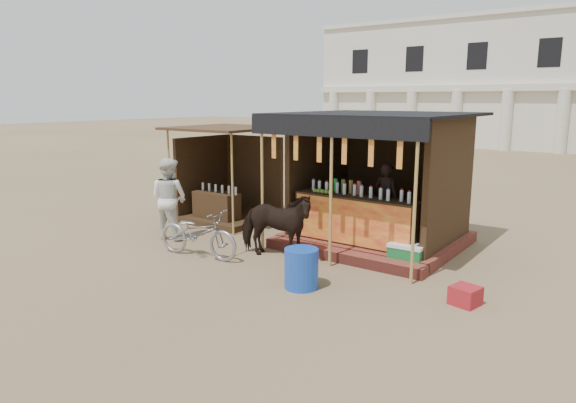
{
  "coord_description": "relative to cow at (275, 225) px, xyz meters",
  "views": [
    {
      "loc": [
        5.76,
        -6.27,
        3.06
      ],
      "look_at": [
        0.0,
        1.6,
        1.1
      ],
      "focal_mm": 32.0,
      "sensor_mm": 36.0,
      "label": 1
    }
  ],
  "objects": [
    {
      "name": "cooler",
      "position": [
        2.34,
        0.92,
        -0.42
      ],
      "size": [
        0.66,
        0.46,
        0.46
      ],
      "color": "#186E32",
      "rests_on": "ground"
    },
    {
      "name": "motorbike",
      "position": [
        -1.25,
        -0.86,
        -0.18
      ],
      "size": [
        1.88,
        0.88,
        0.95
      ],
      "primitive_type": "imported",
      "rotation": [
        0.0,
        0.0,
        1.71
      ],
      "color": "#93929A",
      "rests_on": "ground"
    },
    {
      "name": "blue_barrel",
      "position": [
        1.35,
        -1.05,
        -0.33
      ],
      "size": [
        0.74,
        0.74,
        0.66
      ],
      "primitive_type": "cylinder",
      "rotation": [
        0.0,
        0.0,
        0.43
      ],
      "color": "#1744B2",
      "rests_on": "ground"
    },
    {
      "name": "red_crate",
      "position": [
        3.75,
        -0.18,
        -0.51
      ],
      "size": [
        0.46,
        0.46,
        0.29
      ],
      "primitive_type": "cube",
      "rotation": [
        0.0,
        0.0,
        -0.22
      ],
      "color": "maroon",
      "rests_on": "ground"
    },
    {
      "name": "background_building",
      "position": [
        -1.86,
        28.57,
        3.32
      ],
      "size": [
        26.0,
        7.45,
        8.18
      ],
      "color": "silver",
      "rests_on": "ground"
    },
    {
      "name": "main_stall",
      "position": [
        1.15,
        1.98,
        0.37
      ],
      "size": [
        3.6,
        3.61,
        2.78
      ],
      "color": "maroon",
      "rests_on": "ground"
    },
    {
      "name": "ground",
      "position": [
        0.14,
        -1.38,
        -0.66
      ],
      "size": [
        120.0,
        120.0,
        0.0
      ],
      "primitive_type": "plane",
      "color": "#846B4C",
      "rests_on": "ground"
    },
    {
      "name": "bystander",
      "position": [
        -2.75,
        -0.26,
        0.24
      ],
      "size": [
        0.96,
        0.8,
        1.8
      ],
      "primitive_type": "imported",
      "rotation": [
        0.0,
        0.0,
        3.28
      ],
      "color": "white",
      "rests_on": "ground"
    },
    {
      "name": "cow",
      "position": [
        0.0,
        0.0,
        0.0
      ],
      "size": [
        1.69,
        1.13,
        1.31
      ],
      "primitive_type": "imported",
      "rotation": [
        0.0,
        0.0,
        1.86
      ],
      "color": "black",
      "rests_on": "ground"
    },
    {
      "name": "secondary_stall",
      "position": [
        -3.03,
        1.86,
        0.19
      ],
      "size": [
        2.4,
        2.4,
        2.38
      ],
      "color": "#382314",
      "rests_on": "ground"
    }
  ]
}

